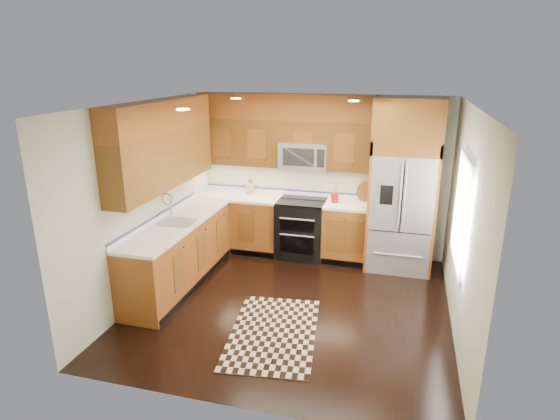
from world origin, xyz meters
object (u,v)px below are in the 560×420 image
(refrigerator, at_px, (403,186))
(knife_block, at_px, (250,188))
(range, at_px, (301,229))
(rug, at_px, (273,332))
(utensil_crock, at_px, (335,195))

(refrigerator, relative_size, knife_block, 10.72)
(range, xyz_separation_m, rug, (0.20, -2.37, -0.46))
(refrigerator, height_order, rug, refrigerator)
(rug, height_order, knife_block, knife_block)
(rug, bearing_deg, refrigerator, 52.70)
(utensil_crock, bearing_deg, knife_block, 173.95)
(refrigerator, relative_size, utensil_crock, 7.74)
(utensil_crock, bearing_deg, rug, -97.53)
(refrigerator, distance_m, rug, 2.99)
(refrigerator, distance_m, utensil_crock, 1.06)
(range, xyz_separation_m, utensil_crock, (0.52, 0.07, 0.59))
(utensil_crock, bearing_deg, range, -172.77)
(range, height_order, refrigerator, refrigerator)
(rug, bearing_deg, utensil_crock, 75.27)
(rug, relative_size, knife_block, 6.81)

